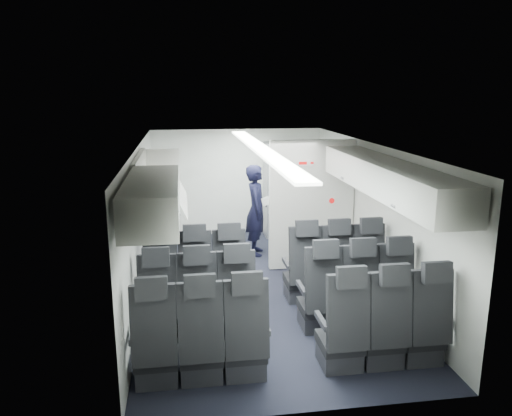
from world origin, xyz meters
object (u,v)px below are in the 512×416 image
object	(u,v)px
seat_row_rear	(295,338)
flight_attendant	(256,210)
carry_on_bag	(156,180)
seat_row_front	(266,276)
galley_unit	(286,190)
boarding_door	(152,207)
seat_row_mid	(278,302)

from	to	relation	value
seat_row_rear	flight_attendant	bearing A→B (deg)	87.27
seat_row_rear	carry_on_bag	distance (m)	2.66
seat_row_front	carry_on_bag	bearing A→B (deg)	-178.49
seat_row_rear	carry_on_bag	world-z (taller)	carry_on_bag
carry_on_bag	galley_unit	bearing A→B (deg)	69.83
seat_row_rear	carry_on_bag	bearing A→B (deg)	129.04
seat_row_front	flight_attendant	distance (m)	2.20
boarding_door	flight_attendant	xyz separation A→B (m)	(1.83, 0.07, -0.14)
boarding_door	seat_row_mid	bearing A→B (deg)	-61.23
flight_attendant	galley_unit	bearing A→B (deg)	-25.47
seat_row_mid	flight_attendant	world-z (taller)	flight_attendant
seat_row_rear	seat_row_front	bearing A→B (deg)	90.00
galley_unit	boarding_door	distance (m)	2.84
boarding_door	seat_row_rear	bearing A→B (deg)	-67.13
carry_on_bag	seat_row_front	bearing A→B (deg)	17.20
galley_unit	seat_row_front	bearing A→B (deg)	-106.28
boarding_door	flight_attendant	distance (m)	1.83
boarding_door	flight_attendant	bearing A→B (deg)	2.16
seat_row_mid	flight_attendant	size ratio (longest dim) A/B	2.04
galley_unit	boarding_door	world-z (taller)	galley_unit
seat_row_front	galley_unit	bearing A→B (deg)	73.72
seat_row_front	seat_row_mid	world-z (taller)	same
seat_row_mid	carry_on_bag	distance (m)	2.17
seat_row_front	seat_row_mid	size ratio (longest dim) A/B	1.00
galley_unit	carry_on_bag	bearing A→B (deg)	-125.86
seat_row_front	seat_row_mid	xyz separation A→B (m)	(0.00, -0.90, 0.00)
seat_row_mid	boarding_door	world-z (taller)	boarding_door
seat_row_mid	carry_on_bag	bearing A→B (deg)	148.89
flight_attendant	carry_on_bag	bearing A→B (deg)	152.81
boarding_door	carry_on_bag	xyz separation A→B (m)	(0.21, -2.12, 0.84)
seat_row_front	flight_attendant	world-z (taller)	flight_attendant
seat_row_front	boarding_door	bearing A→B (deg)	128.16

